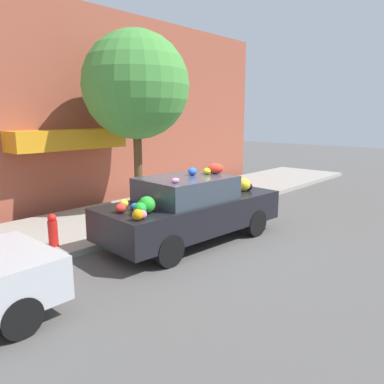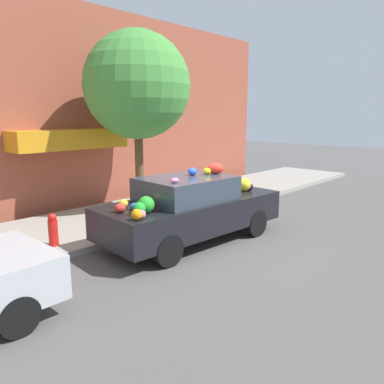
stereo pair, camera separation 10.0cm
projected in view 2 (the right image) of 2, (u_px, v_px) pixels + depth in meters
ground_plane at (193, 241)px, 8.63m from camera, size 60.00×60.00×0.00m
sidewalk_curb at (122, 217)px, 10.41m from camera, size 24.00×3.20×0.14m
building_facade at (73, 109)px, 11.27m from camera, size 18.00×1.20×6.14m
street_tree at (137, 86)px, 10.33m from camera, size 2.96×2.96×5.00m
fire_hydrant at (53, 230)px, 7.86m from camera, size 0.20×0.20×0.70m
art_car at (191, 208)px, 8.46m from camera, size 4.49×2.03×1.76m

